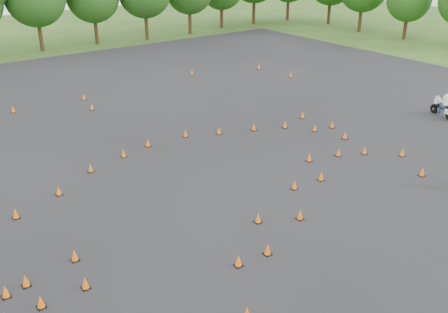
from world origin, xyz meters
TOP-DOWN VIEW (x-y plane):
  - ground at (0.00, 0.00)m, footprint 140.00×140.00m
  - asphalt_pad at (0.00, 6.00)m, footprint 62.00×62.00m
  - treeline at (4.27, 35.27)m, footprint 87.06×32.36m
  - traffic_cones at (-0.06, 5.52)m, footprint 36.08×33.04m
  - rider_white at (17.73, 2.60)m, footprint 1.27×2.25m

SIDE VIEW (x-z plane):
  - ground at x=0.00m, z-range 0.00..0.00m
  - asphalt_pad at x=0.00m, z-range 0.01..0.01m
  - traffic_cones at x=-0.06m, z-range 0.01..0.46m
  - rider_white at x=17.73m, z-range 0.00..1.66m
  - treeline at x=4.27m, z-range -0.86..10.11m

